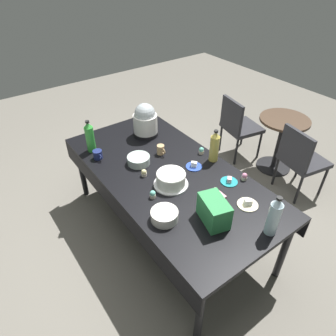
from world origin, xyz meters
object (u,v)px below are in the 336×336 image
at_px(dessert_plate_teal, 229,181).
at_px(coffee_mug_tan, 161,150).
at_px(cupcake_mint, 201,151).
at_px(maroon_chair_right, 301,157).
at_px(cupcake_berry, 244,177).
at_px(ceramic_snack_bowl, 164,215).
at_px(dessert_plate_cobalt, 194,166).
at_px(coffee_mug_navy, 98,155).
at_px(potluck_table, 168,178).
at_px(frosted_layer_cake, 171,179).
at_px(dessert_plate_cream, 248,204).
at_px(soda_bottle_lime_soda, 90,137).
at_px(glass_salad_bowl, 139,160).
at_px(slow_cooker, 145,121).
at_px(soda_carton, 214,211).
at_px(soda_bottle_water, 274,217).
at_px(maroon_chair_left, 238,124).
at_px(round_cafe_table, 281,135).
at_px(cupcake_lemon, 153,194).
at_px(cupcake_rose, 144,173).
at_px(soda_bottle_ginger_ale, 214,147).

bearing_deg(dessert_plate_teal, coffee_mug_tan, -162.12).
height_order(cupcake_mint, maroon_chair_right, maroon_chair_right).
distance_m(cupcake_berry, coffee_mug_tan, 0.84).
height_order(ceramic_snack_bowl, coffee_mug_tan, coffee_mug_tan).
xyz_separation_m(dessert_plate_cobalt, coffee_mug_navy, (-0.65, -0.66, 0.03)).
bearing_deg(potluck_table, dessert_plate_cobalt, 73.03).
xyz_separation_m(frosted_layer_cake, cupcake_berry, (0.32, 0.56, -0.03)).
height_order(dessert_plate_cream, coffee_mug_navy, coffee_mug_navy).
xyz_separation_m(dessert_plate_cobalt, soda_bottle_lime_soda, (-0.81, -0.65, 0.14)).
xyz_separation_m(frosted_layer_cake, coffee_mug_tan, (-0.44, 0.20, -0.01)).
xyz_separation_m(frosted_layer_cake, glass_salad_bowl, (-0.43, -0.06, -0.02)).
height_order(slow_cooker, ceramic_snack_bowl, slow_cooker).
distance_m(glass_salad_bowl, soda_carton, 0.96).
bearing_deg(soda_bottle_water, frosted_layer_cake, -162.75).
relative_size(slow_cooker, maroon_chair_right, 0.43).
relative_size(maroon_chair_left, round_cafe_table, 1.18).
bearing_deg(coffee_mug_tan, slow_cooker, 168.95).
bearing_deg(cupcake_berry, soda_carton, -70.37).
xyz_separation_m(cupcake_lemon, coffee_mug_tan, (-0.48, 0.42, 0.02)).
relative_size(coffee_mug_navy, coffee_mug_tan, 1.11).
bearing_deg(cupcake_lemon, soda_bottle_lime_soda, -173.50).
height_order(frosted_layer_cake, maroon_chair_left, frosted_layer_cake).
distance_m(cupcake_rose, coffee_mug_navy, 0.53).
xyz_separation_m(dessert_plate_cream, soda_bottle_ginger_ale, (-0.62, 0.20, 0.14)).
bearing_deg(cupcake_berry, ceramic_snack_bowl, -91.66).
xyz_separation_m(dessert_plate_cream, maroon_chair_right, (-0.33, 1.30, -0.27)).
height_order(soda_bottle_water, coffee_mug_tan, soda_bottle_water).
relative_size(soda_bottle_lime_soda, maroon_chair_right, 0.39).
distance_m(cupcake_mint, cupcake_berry, 0.53).
bearing_deg(soda_bottle_ginger_ale, soda_bottle_lime_soda, -133.77).
bearing_deg(dessert_plate_cream, ceramic_snack_bowl, -112.90).
distance_m(ceramic_snack_bowl, dessert_plate_cobalt, 0.71).
relative_size(ceramic_snack_bowl, cupcake_rose, 3.09).
height_order(soda_bottle_ginger_ale, round_cafe_table, soda_bottle_ginger_ale).
bearing_deg(dessert_plate_cream, maroon_chair_left, 134.65).
height_order(cupcake_lemon, coffee_mug_navy, coffee_mug_navy).
distance_m(dessert_plate_cobalt, soda_bottle_water, 0.94).
height_order(cupcake_rose, coffee_mug_navy, coffee_mug_navy).
xyz_separation_m(cupcake_rose, soda_carton, (0.76, 0.13, 0.07)).
distance_m(cupcake_mint, maroon_chair_right, 1.23).
height_order(dessert_plate_teal, soda_bottle_water, soda_bottle_water).
height_order(coffee_mug_navy, round_cafe_table, coffee_mug_navy).
relative_size(maroon_chair_left, maroon_chair_right, 1.00).
bearing_deg(cupcake_lemon, cupcake_berry, 70.25).
height_order(soda_bottle_water, soda_bottle_lime_soda, soda_bottle_water).
distance_m(cupcake_berry, soda_carton, 0.59).
xyz_separation_m(glass_salad_bowl, soda_bottle_ginger_ale, (0.37, 0.61, 0.11)).
bearing_deg(cupcake_lemon, cupcake_mint, 108.69).
xyz_separation_m(frosted_layer_cake, dessert_plate_teal, (0.27, 0.43, -0.05)).
distance_m(potluck_table, soda_bottle_lime_soda, 0.87).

